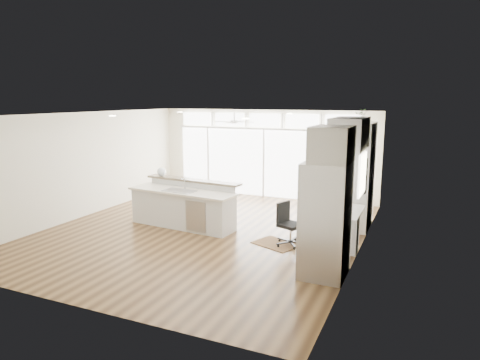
% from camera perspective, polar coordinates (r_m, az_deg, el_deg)
% --- Properties ---
extents(floor, '(7.00, 8.00, 0.02)m').
position_cam_1_polar(floor, '(10.07, -4.79, -6.85)').
color(floor, '#422914').
rests_on(floor, ground).
extents(ceiling, '(7.00, 8.00, 0.02)m').
position_cam_1_polar(ceiling, '(9.60, -5.05, 8.74)').
color(ceiling, silver).
rests_on(ceiling, wall_back).
extents(wall_back, '(7.00, 0.04, 2.70)m').
position_cam_1_polar(wall_back, '(13.35, 3.33, 3.55)').
color(wall_back, white).
rests_on(wall_back, floor).
extents(wall_front, '(7.00, 0.04, 2.70)m').
position_cam_1_polar(wall_front, '(6.61, -21.80, -4.85)').
color(wall_front, white).
rests_on(wall_front, floor).
extents(wall_left, '(0.04, 8.00, 2.70)m').
position_cam_1_polar(wall_left, '(11.81, -20.01, 1.94)').
color(wall_left, white).
rests_on(wall_left, floor).
extents(wall_right, '(0.04, 8.00, 2.70)m').
position_cam_1_polar(wall_right, '(8.66, 15.88, -0.88)').
color(wall_right, white).
rests_on(wall_right, floor).
extents(glass_wall, '(5.80, 0.06, 2.08)m').
position_cam_1_polar(glass_wall, '(13.34, 3.23, 2.24)').
color(glass_wall, white).
rests_on(glass_wall, wall_back).
extents(transom_row, '(5.90, 0.06, 0.40)m').
position_cam_1_polar(transom_row, '(13.20, 3.29, 7.96)').
color(transom_row, white).
rests_on(transom_row, wall_back).
extents(desk_window, '(0.04, 0.85, 0.85)m').
position_cam_1_polar(desk_window, '(8.92, 15.97, 0.76)').
color(desk_window, white).
rests_on(desk_window, wall_right).
extents(ceiling_fan, '(1.16, 1.16, 0.32)m').
position_cam_1_polar(ceiling_fan, '(12.34, -0.78, 8.23)').
color(ceiling_fan, silver).
rests_on(ceiling_fan, ceiling).
extents(recessed_lights, '(3.40, 3.00, 0.02)m').
position_cam_1_polar(recessed_lights, '(9.78, -4.48, 8.67)').
color(recessed_lights, white).
rests_on(recessed_lights, ceiling).
extents(oven_cabinet, '(0.64, 1.20, 2.50)m').
position_cam_1_polar(oven_cabinet, '(10.47, 15.46, 0.58)').
color(oven_cabinet, silver).
rests_on(oven_cabinet, floor).
extents(desk_nook, '(0.72, 1.30, 0.76)m').
position_cam_1_polar(desk_nook, '(9.24, 13.55, -6.25)').
color(desk_nook, silver).
rests_on(desk_nook, floor).
extents(upper_cabinets, '(0.64, 1.30, 0.64)m').
position_cam_1_polar(upper_cabinets, '(8.86, 14.37, 6.00)').
color(upper_cabinets, silver).
rests_on(upper_cabinets, wall_right).
extents(refrigerator, '(0.76, 0.90, 2.00)m').
position_cam_1_polar(refrigerator, '(7.51, 11.33, -5.20)').
color(refrigerator, '#A9A9AD').
rests_on(refrigerator, floor).
extents(fridge_cabinet, '(0.64, 0.90, 0.60)m').
position_cam_1_polar(fridge_cabinet, '(7.25, 12.17, 4.68)').
color(fridge_cabinet, silver).
rests_on(fridge_cabinet, wall_right).
extents(framed_photos, '(0.06, 0.22, 0.80)m').
position_cam_1_polar(framed_photos, '(9.55, 16.44, 0.47)').
color(framed_photos, black).
rests_on(framed_photos, wall_right).
extents(kitchen_island, '(2.82, 1.28, 1.09)m').
position_cam_1_polar(kitchen_island, '(10.35, -7.66, -3.25)').
color(kitchen_island, silver).
rests_on(kitchen_island, floor).
extents(rug, '(1.09, 0.95, 0.01)m').
position_cam_1_polar(rug, '(9.21, 4.83, -8.47)').
color(rug, '#3E2613').
rests_on(rug, floor).
extents(office_chair, '(0.59, 0.57, 0.89)m').
position_cam_1_polar(office_chair, '(9.04, 6.79, -5.94)').
color(office_chair, black).
rests_on(office_chair, floor).
extents(fishbowl, '(0.26, 0.26, 0.22)m').
position_cam_1_polar(fishbowl, '(11.10, -10.44, 1.08)').
color(fishbowl, silver).
rests_on(fishbowl, kitchen_island).
extents(monitor, '(0.13, 0.46, 0.38)m').
position_cam_1_polar(monitor, '(9.10, 13.21, -2.78)').
color(monitor, black).
rests_on(monitor, desk_nook).
extents(keyboard, '(0.11, 0.29, 0.01)m').
position_cam_1_polar(keyboard, '(9.17, 12.12, -3.79)').
color(keyboard, silver).
rests_on(keyboard, desk_nook).
extents(potted_plant, '(0.29, 0.32, 0.24)m').
position_cam_1_polar(potted_plant, '(10.32, 15.85, 8.09)').
color(potted_plant, '#39622A').
rests_on(potted_plant, oven_cabinet).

